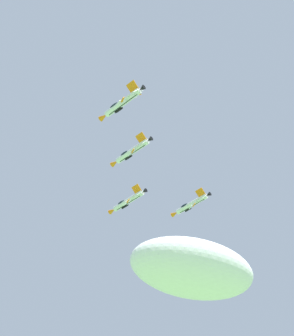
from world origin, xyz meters
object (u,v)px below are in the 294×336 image
at_px(fighter_jet_lead, 128,201).
at_px(fighter_jet_left_outer, 122,103).
at_px(fighter_jet_right_wing, 191,204).
at_px(fighter_jet_left_wing, 132,152).

height_order(fighter_jet_lead, fighter_jet_left_outer, fighter_jet_lead).
xyz_separation_m(fighter_jet_right_wing, fighter_jet_left_outer, (-33.58, -35.94, -3.46)).
bearing_deg(fighter_jet_left_wing, fighter_jet_left_outer, -143.74).
bearing_deg(fighter_jet_lead, fighter_jet_left_wing, -133.38).
relative_size(fighter_jet_right_wing, fighter_jet_left_outer, 1.00).
bearing_deg(fighter_jet_left_wing, fighter_jet_right_wing, 4.81).
relative_size(fighter_jet_lead, fighter_jet_right_wing, 1.00).
relative_size(fighter_jet_lead, fighter_jet_left_outer, 1.00).
bearing_deg(fighter_jet_right_wing, fighter_jet_left_wing, -175.19).
bearing_deg(fighter_jet_right_wing, fighter_jet_left_outer, -162.95).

